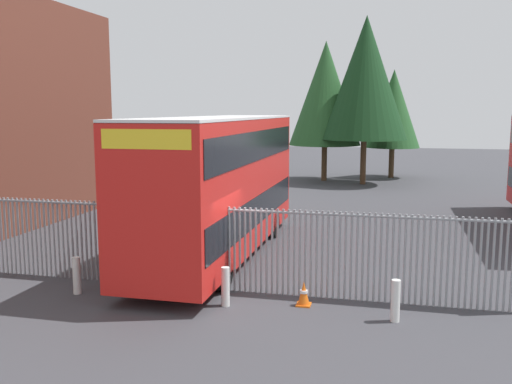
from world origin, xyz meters
name	(u,v)px	position (x,y,z in m)	size (l,w,h in m)	color
ground_plane	(280,228)	(0.00, 8.00, 0.00)	(100.00, 100.00, 0.00)	#3D3D42
palisade_fence	(190,244)	(-0.79, 0.00, 1.18)	(16.31, 0.14, 2.35)	gray
double_decker_bus_near_gate	(220,181)	(-1.02, 3.31, 2.42)	(2.54, 10.81, 4.42)	red
bollard_near_left	(77,276)	(-3.43, -1.16, 0.47)	(0.20, 0.20, 0.95)	silver
bollard_center_front	(225,287)	(0.50, -1.14, 0.47)	(0.20, 0.20, 0.95)	silver
bollard_near_right	(395,301)	(4.42, -1.22, 0.47)	(0.20, 0.20, 0.95)	silver
traffic_cone_by_gate	(304,294)	(2.30, -0.67, 0.29)	(0.34, 0.34, 0.59)	orange
tree_tall_back	(365,78)	(2.52, 22.19, 6.56)	(5.26, 5.26, 10.32)	#4C3823
tree_short_side	(325,94)	(-0.06, 23.44, 5.68)	(4.66, 4.66, 9.02)	#4C3823
tree_mid_row	(393,109)	(4.25, 26.22, 4.70)	(3.69, 3.69, 7.35)	#4C3823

